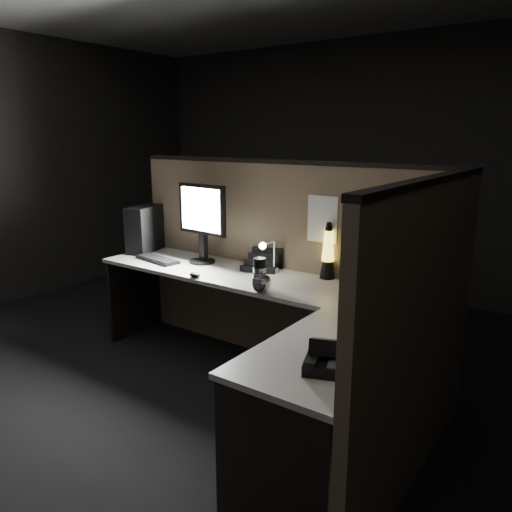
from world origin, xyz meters
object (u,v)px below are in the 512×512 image
Objects in this scene: pc_tower at (145,229)px; monitor at (202,216)px; desk_phone at (333,358)px; keyboard at (158,260)px; lava_lamp at (328,255)px.

monitor is (0.65, 0.00, 0.17)m from pc_tower.
desk_phone is at bearing -27.09° from monitor.
monitor is at bearing -16.49° from pc_tower.
monitor is at bearing 127.75° from desk_phone.
pc_tower is 2.56m from desk_phone.
pc_tower is 0.93× the size of keyboard.
monitor reaches higher than pc_tower.
desk_phone is (1.67, -1.06, -0.32)m from monitor.
lava_lamp is (1.00, 0.17, -0.20)m from monitor.
keyboard is at bearing -165.17° from lava_lamp.
lava_lamp is at bearing -10.98° from pc_tower.
desk_phone is (2.33, -1.05, -0.14)m from pc_tower.
monitor reaches higher than keyboard.
lava_lamp is 1.40m from desk_phone.
monitor reaches higher than desk_phone.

